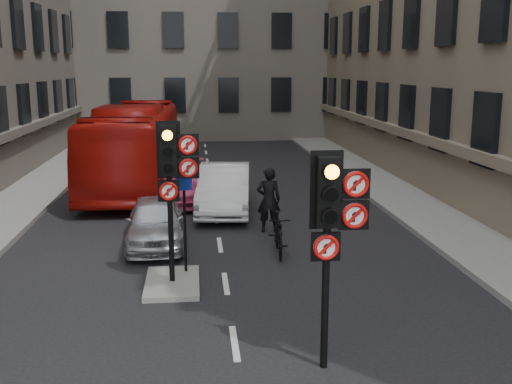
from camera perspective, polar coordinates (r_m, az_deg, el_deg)
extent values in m
cube|color=gray|center=(21.89, 15.24, -1.06)|extent=(3.00, 50.00, 0.16)
cube|color=gray|center=(13.75, -7.96, -8.58)|extent=(1.20, 2.00, 0.12)
cylinder|color=black|center=(9.81, 6.61, -10.01)|extent=(0.12, 0.12, 2.40)
cube|color=black|center=(9.30, 6.87, 0.04)|extent=(0.36, 0.28, 1.10)
cube|color=black|center=(9.43, 6.69, 0.20)|extent=(0.52, 0.03, 1.25)
cylinder|color=orange|center=(9.00, 7.26, 1.89)|extent=(0.22, 0.01, 0.22)
cylinder|color=black|center=(9.07, 7.20, -0.28)|extent=(0.22, 0.01, 0.22)
cylinder|color=black|center=(9.15, 7.15, -2.43)|extent=(0.22, 0.01, 0.22)
cube|color=black|center=(9.36, 9.42, 0.78)|extent=(0.47, 0.05, 0.47)
cylinder|color=white|center=(9.32, 9.48, 0.74)|extent=(0.41, 0.02, 0.41)
torus|color=#BF0C0A|center=(9.31, 9.51, 0.72)|extent=(0.41, 0.06, 0.41)
cube|color=#BF0C0A|center=(9.30, 9.52, 0.71)|extent=(0.25, 0.01, 0.25)
cube|color=black|center=(9.47, 9.32, -2.19)|extent=(0.47, 0.05, 0.47)
cylinder|color=white|center=(9.43, 9.38, -2.24)|extent=(0.41, 0.02, 0.41)
torus|color=#BF0C0A|center=(9.42, 9.40, -2.27)|extent=(0.41, 0.06, 0.41)
cube|color=#BF0C0A|center=(9.41, 9.41, -2.27)|extent=(0.25, 0.01, 0.25)
cube|color=black|center=(9.50, 6.64, -5.19)|extent=(0.47, 0.05, 0.47)
cylinder|color=white|center=(9.46, 6.69, -5.26)|extent=(0.41, 0.02, 0.41)
torus|color=#BF0C0A|center=(9.45, 6.71, -5.29)|extent=(0.41, 0.06, 0.41)
cube|color=#BF0C0A|center=(9.44, 6.72, -5.30)|extent=(0.25, 0.01, 0.25)
cylinder|color=black|center=(13.36, -8.12, -3.51)|extent=(0.12, 0.12, 2.40)
cube|color=black|center=(13.01, -8.35, 3.94)|extent=(0.36, 0.28, 1.10)
cube|color=black|center=(13.14, -8.32, 4.02)|extent=(0.52, 0.03, 1.25)
cylinder|color=orange|center=(12.72, -8.44, 5.35)|extent=(0.22, 0.02, 0.22)
cylinder|color=black|center=(12.77, -8.39, 3.79)|extent=(0.22, 0.02, 0.22)
cylinder|color=black|center=(12.82, -8.34, 2.24)|extent=(0.22, 0.02, 0.22)
cube|color=black|center=(12.96, -6.51, 4.49)|extent=(0.47, 0.05, 0.47)
cylinder|color=white|center=(12.92, -6.51, 4.47)|extent=(0.41, 0.02, 0.41)
torus|color=#BF0C0A|center=(12.91, -6.51, 4.46)|extent=(0.41, 0.06, 0.41)
cube|color=#BF0C0A|center=(12.90, -6.51, 4.46)|extent=(0.25, 0.02, 0.25)
cube|color=black|center=(13.04, -6.45, 2.32)|extent=(0.47, 0.05, 0.47)
cylinder|color=white|center=(13.00, -6.46, 2.29)|extent=(0.41, 0.02, 0.41)
torus|color=#BF0C0A|center=(12.98, -6.46, 2.28)|extent=(0.41, 0.06, 0.41)
cube|color=#BF0C0A|center=(12.98, -6.46, 2.27)|extent=(0.25, 0.02, 0.25)
cube|color=black|center=(13.14, -8.32, 0.12)|extent=(0.47, 0.05, 0.47)
cylinder|color=white|center=(13.10, -8.33, 0.09)|extent=(0.41, 0.02, 0.41)
torus|color=#BF0C0A|center=(13.09, -8.33, 0.07)|extent=(0.41, 0.06, 0.41)
cube|color=#BF0C0A|center=(13.08, -8.33, 0.07)|extent=(0.25, 0.02, 0.25)
imported|color=#A9AAB1|center=(16.68, -9.56, -2.80)|extent=(1.68, 3.90, 1.31)
imported|color=white|center=(20.20, -3.03, 0.33)|extent=(2.11, 4.92, 1.57)
imported|color=#D83F75|center=(21.97, -6.89, 0.84)|extent=(1.85, 4.48, 1.30)
imported|color=#9B0F0B|center=(25.05, -11.43, 4.39)|extent=(3.11, 11.96, 3.31)
imported|color=black|center=(15.62, 2.15, -4.04)|extent=(0.63, 1.87, 1.11)
imported|color=black|center=(17.63, 1.23, -0.76)|extent=(0.73, 0.49, 1.95)
cylinder|color=black|center=(13.96, -6.79, -3.18)|extent=(0.07, 0.07, 2.22)
cube|color=#0D2798|center=(13.68, -6.89, 0.81)|extent=(0.38, 0.17, 0.31)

